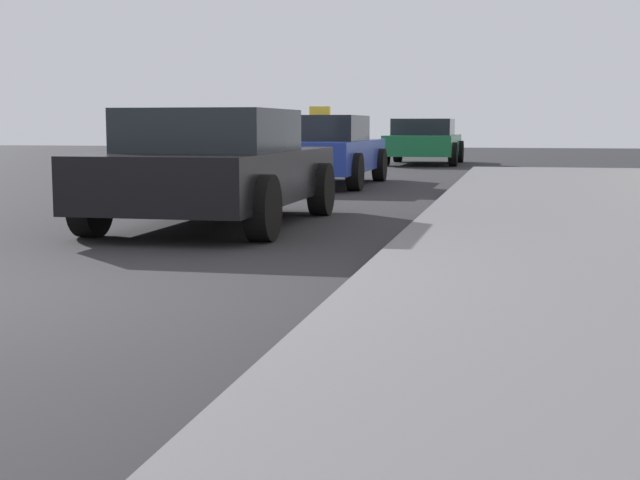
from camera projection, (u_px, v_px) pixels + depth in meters
name	position (u px, v px, depth m)	size (l,w,h in m)	color
ground_plane	(40.00, 296.00, 5.94)	(80.00, 80.00, 0.00)	#232326
car_black	(216.00, 167.00, 10.02)	(1.99, 4.09, 1.27)	black
car_blue	(322.00, 150.00, 16.73)	(1.93, 4.33, 1.43)	#233899
car_green	(424.00, 141.00, 25.77)	(2.05, 4.20, 1.27)	#196638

